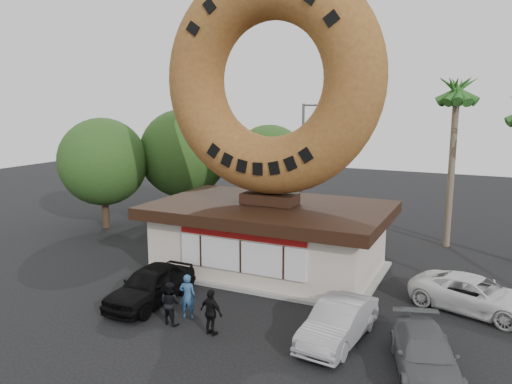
{
  "coord_description": "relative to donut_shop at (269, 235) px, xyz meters",
  "views": [
    {
      "loc": [
        9.43,
        -15.45,
        8.14
      ],
      "look_at": [
        0.22,
        4.0,
        4.22
      ],
      "focal_mm": 35.0,
      "sensor_mm": 36.0,
      "label": 1
    }
  ],
  "objects": [
    {
      "name": "street_lamp",
      "position": [
        -1.86,
        10.02,
        2.72
      ],
      "size": [
        2.11,
        0.2,
        8.0
      ],
      "color": "#59595E",
      "rests_on": "ground"
    },
    {
      "name": "car_grey",
      "position": [
        8.1,
        -6.69,
        -1.14
      ],
      "size": [
        2.91,
        4.66,
        1.26
      ],
      "primitive_type": "imported",
      "rotation": [
        0.0,
        0.0,
        0.29
      ],
      "color": "#5C5F61",
      "rests_on": "ground"
    },
    {
      "name": "person_left",
      "position": [
        -0.57,
        -6.4,
        -0.9
      ],
      "size": [
        0.72,
        0.56,
        1.74
      ],
      "primitive_type": "imported",
      "rotation": [
        0.0,
        0.0,
        3.39
      ],
      "color": "navy",
      "rests_on": "ground"
    },
    {
      "name": "tree_mid",
      "position": [
        -4.0,
        9.02,
        2.25
      ],
      "size": [
        5.2,
        5.2,
        6.63
      ],
      "color": "#473321",
      "rests_on": "ground"
    },
    {
      "name": "person_right",
      "position": [
        0.96,
        -7.22,
        -0.93
      ],
      "size": [
        1.05,
        0.62,
        1.68
      ],
      "primitive_type": "imported",
      "rotation": [
        0.0,
        0.0,
        2.91
      ],
      "color": "black",
      "rests_on": "ground"
    },
    {
      "name": "giant_donut",
      "position": [
        0.0,
        0.02,
        7.36
      ],
      "size": [
        10.64,
        2.71,
        10.64
      ],
      "primitive_type": "torus",
      "rotation": [
        1.57,
        0.0,
        0.0
      ],
      "color": "#93612B",
      "rests_on": "donut_shop"
    },
    {
      "name": "car_white",
      "position": [
        9.3,
        -1.07,
        -1.08
      ],
      "size": [
        5.36,
        3.62,
        1.36
      ],
      "primitive_type": "imported",
      "rotation": [
        0.0,
        0.0,
        1.27
      ],
      "color": "silver",
      "rests_on": "ground"
    },
    {
      "name": "palm_near",
      "position": [
        7.5,
        8.02,
        6.65
      ],
      "size": [
        2.6,
        2.6,
        9.75
      ],
      "color": "#726651",
      "rests_on": "ground"
    },
    {
      "name": "donut_shop",
      "position": [
        0.0,
        0.0,
        0.0
      ],
      "size": [
        11.2,
        7.2,
        3.8
      ],
      "color": "beige",
      "rests_on": "ground"
    },
    {
      "name": "car_black",
      "position": [
        -2.71,
        -5.83,
        -0.99
      ],
      "size": [
        1.83,
        4.55,
        1.55
      ],
      "primitive_type": "imported",
      "rotation": [
        0.0,
        0.0,
        -0.0
      ],
      "color": "black",
      "rests_on": "ground"
    },
    {
      "name": "ground",
      "position": [
        0.0,
        -5.98,
        -1.77
      ],
      "size": [
        90.0,
        90.0,
        0.0
      ],
      "primitive_type": "plane",
      "color": "black",
      "rests_on": "ground"
    },
    {
      "name": "tree_far",
      "position": [
        -13.0,
        3.02,
        2.56
      ],
      "size": [
        5.6,
        5.6,
        7.14
      ],
      "color": "#473321",
      "rests_on": "ground"
    },
    {
      "name": "car_silver",
      "position": [
        5.13,
        -5.78,
        -1.06
      ],
      "size": [
        1.91,
        4.39,
        1.4
      ],
      "primitive_type": "imported",
      "rotation": [
        0.0,
        0.0,
        -0.1
      ],
      "color": "#9C9BA0",
      "rests_on": "ground"
    },
    {
      "name": "tree_west",
      "position": [
        -9.5,
        7.02,
        2.87
      ],
      "size": [
        6.0,
        6.0,
        7.65
      ],
      "color": "#473321",
      "rests_on": "ground"
    },
    {
      "name": "person_center",
      "position": [
        -0.87,
        -7.1,
        -0.96
      ],
      "size": [
        0.87,
        0.72,
        1.62
      ],
      "primitive_type": "imported",
      "rotation": [
        0.0,
        0.0,
        3.0
      ],
      "color": "black",
      "rests_on": "ground"
    }
  ]
}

